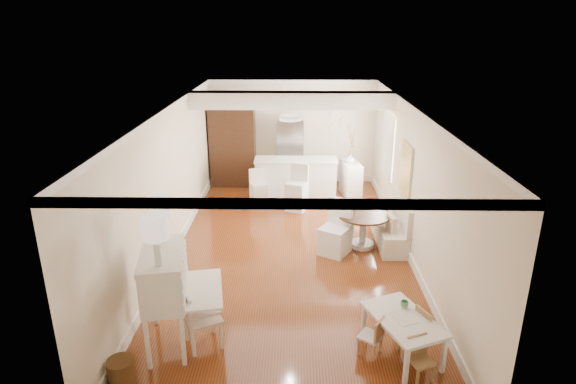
{
  "coord_description": "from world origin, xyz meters",
  "views": [
    {
      "loc": [
        0.09,
        -8.41,
        4.26
      ],
      "look_at": [
        -0.05,
        0.3,
        1.16
      ],
      "focal_mm": 30.0,
      "sensor_mm": 36.0,
      "label": 1
    }
  ],
  "objects_px": {
    "slip_chair_near": "(335,228)",
    "slip_chair_far": "(342,225)",
    "sideboard": "(351,179)",
    "kids_table": "(402,336)",
    "kids_chair_c": "(421,360)",
    "fridge": "(303,153)",
    "kids_chair_b": "(370,335)",
    "breakfast_counter": "(296,179)",
    "gustavian_armchair": "(203,317)",
    "bar_stool_left": "(259,188)",
    "secretary_bureau": "(166,299)",
    "wicker_basket": "(121,372)",
    "pantry_cabinet": "(233,144)",
    "dining_table": "(363,230)",
    "bar_stool_right": "(297,188)",
    "kids_chair_a": "(414,333)"
  },
  "relations": [
    {
      "from": "dining_table",
      "to": "slip_chair_far",
      "type": "relative_size",
      "value": 1.26
    },
    {
      "from": "gustavian_armchair",
      "to": "kids_chair_a",
      "type": "distance_m",
      "value": 2.86
    },
    {
      "from": "kids_chair_a",
      "to": "pantry_cabinet",
      "type": "height_order",
      "value": "pantry_cabinet"
    },
    {
      "from": "wicker_basket",
      "to": "kids_chair_c",
      "type": "xyz_separation_m",
      "value": [
        3.71,
        0.13,
        0.12
      ]
    },
    {
      "from": "gustavian_armchair",
      "to": "kids_chair_c",
      "type": "xyz_separation_m",
      "value": [
        2.83,
        -0.66,
        -0.14
      ]
    },
    {
      "from": "slip_chair_near",
      "to": "slip_chair_far",
      "type": "distance_m",
      "value": 0.5
    },
    {
      "from": "secretary_bureau",
      "to": "kids_chair_a",
      "type": "xyz_separation_m",
      "value": [
        3.34,
        -0.18,
        -0.38
      ]
    },
    {
      "from": "bar_stool_left",
      "to": "pantry_cabinet",
      "type": "xyz_separation_m",
      "value": [
        -0.8,
        1.63,
        0.7
      ]
    },
    {
      "from": "secretary_bureau",
      "to": "kids_chair_b",
      "type": "relative_size",
      "value": 2.43
    },
    {
      "from": "gustavian_armchair",
      "to": "kids_chair_c",
      "type": "bearing_deg",
      "value": -129.01
    },
    {
      "from": "kids_chair_b",
      "to": "breakfast_counter",
      "type": "bearing_deg",
      "value": -137.25
    },
    {
      "from": "slip_chair_far",
      "to": "sideboard",
      "type": "relative_size",
      "value": 0.89
    },
    {
      "from": "dining_table",
      "to": "pantry_cabinet",
      "type": "height_order",
      "value": "pantry_cabinet"
    },
    {
      "from": "kids_table",
      "to": "kids_chair_b",
      "type": "distance_m",
      "value": 0.42
    },
    {
      "from": "secretary_bureau",
      "to": "breakfast_counter",
      "type": "height_order",
      "value": "secretary_bureau"
    },
    {
      "from": "kids_chair_a",
      "to": "bar_stool_left",
      "type": "height_order",
      "value": "bar_stool_left"
    },
    {
      "from": "kids_chair_b",
      "to": "sideboard",
      "type": "bearing_deg",
      "value": -150.33
    },
    {
      "from": "slip_chair_near",
      "to": "pantry_cabinet",
      "type": "xyz_separation_m",
      "value": [
        -2.45,
        4.16,
        0.62
      ]
    },
    {
      "from": "slip_chair_far",
      "to": "kids_chair_c",
      "type": "bearing_deg",
      "value": 38.26
    },
    {
      "from": "secretary_bureau",
      "to": "pantry_cabinet",
      "type": "distance_m",
      "value": 6.98
    },
    {
      "from": "bar_stool_right",
      "to": "fridge",
      "type": "bearing_deg",
      "value": 106.0
    },
    {
      "from": "kids_chair_b",
      "to": "slip_chair_near",
      "type": "height_order",
      "value": "slip_chair_near"
    },
    {
      "from": "breakfast_counter",
      "to": "bar_stool_left",
      "type": "height_order",
      "value": "breakfast_counter"
    },
    {
      "from": "kids_chair_c",
      "to": "fridge",
      "type": "xyz_separation_m",
      "value": [
        -1.36,
        7.62,
        0.61
      ]
    },
    {
      "from": "secretary_bureau",
      "to": "pantry_cabinet",
      "type": "height_order",
      "value": "pantry_cabinet"
    },
    {
      "from": "gustavian_armchair",
      "to": "wicker_basket",
      "type": "bearing_deg",
      "value": 106.1
    },
    {
      "from": "dining_table",
      "to": "slip_chair_far",
      "type": "bearing_deg",
      "value": 159.25
    },
    {
      "from": "gustavian_armchair",
      "to": "pantry_cabinet",
      "type": "distance_m",
      "value": 7.04
    },
    {
      "from": "gustavian_armchair",
      "to": "bar_stool_right",
      "type": "xyz_separation_m",
      "value": [
        1.29,
        5.09,
        0.11
      ]
    },
    {
      "from": "pantry_cabinet",
      "to": "sideboard",
      "type": "distance_m",
      "value": 3.3
    },
    {
      "from": "pantry_cabinet",
      "to": "fridge",
      "type": "bearing_deg",
      "value": -0.9
    },
    {
      "from": "secretary_bureau",
      "to": "slip_chair_far",
      "type": "bearing_deg",
      "value": 40.19
    },
    {
      "from": "gustavian_armchair",
      "to": "kids_chair_a",
      "type": "bearing_deg",
      "value": -119.14
    },
    {
      "from": "slip_chair_far",
      "to": "fridge",
      "type": "relative_size",
      "value": 0.45
    },
    {
      "from": "kids_table",
      "to": "dining_table",
      "type": "xyz_separation_m",
      "value": [
        -0.09,
        3.29,
        0.07
      ]
    },
    {
      "from": "kids_table",
      "to": "slip_chair_near",
      "type": "bearing_deg",
      "value": 102.68
    },
    {
      "from": "kids_chair_b",
      "to": "kids_chair_a",
      "type": "bearing_deg",
      "value": 124.3
    },
    {
      "from": "sideboard",
      "to": "kids_table",
      "type": "bearing_deg",
      "value": -97.47
    },
    {
      "from": "dining_table",
      "to": "kids_chair_a",
      "type": "bearing_deg",
      "value": -85.66
    },
    {
      "from": "bar_stool_right",
      "to": "sideboard",
      "type": "relative_size",
      "value": 1.22
    },
    {
      "from": "kids_table",
      "to": "bar_stool_right",
      "type": "height_order",
      "value": "bar_stool_right"
    },
    {
      "from": "breakfast_counter",
      "to": "fridge",
      "type": "bearing_deg",
      "value": 79.22
    },
    {
      "from": "kids_table",
      "to": "fridge",
      "type": "distance_m",
      "value": 7.25
    },
    {
      "from": "kids_chair_c",
      "to": "bar_stool_left",
      "type": "xyz_separation_m",
      "value": [
        -2.46,
        6.02,
        0.16
      ]
    },
    {
      "from": "secretary_bureau",
      "to": "dining_table",
      "type": "relative_size",
      "value": 1.38
    },
    {
      "from": "kids_chair_a",
      "to": "slip_chair_near",
      "type": "height_order",
      "value": "slip_chair_near"
    },
    {
      "from": "kids_chair_a",
      "to": "bar_stool_left",
      "type": "xyz_separation_m",
      "value": [
        -2.48,
        5.53,
        0.12
      ]
    },
    {
      "from": "wicker_basket",
      "to": "dining_table",
      "type": "xyz_separation_m",
      "value": [
        3.48,
        3.92,
        0.18
      ]
    },
    {
      "from": "wicker_basket",
      "to": "kids_table",
      "type": "xyz_separation_m",
      "value": [
        3.57,
        0.63,
        0.11
      ]
    },
    {
      "from": "gustavian_armchair",
      "to": "kids_chair_b",
      "type": "relative_size",
      "value": 1.5
    }
  ]
}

